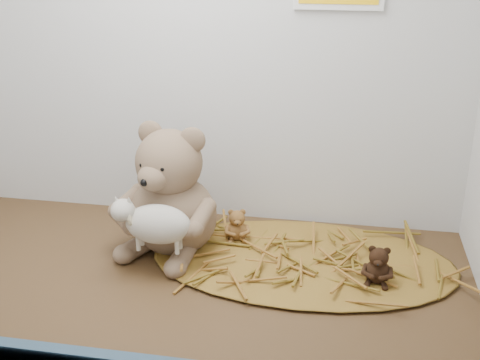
% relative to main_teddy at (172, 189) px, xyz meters
% --- Properties ---
extents(alcove_shell, '(1.20, 0.60, 0.90)m').
position_rel_main_teddy_xyz_m(alcove_shell, '(0.01, -0.02, 0.31)').
color(alcove_shell, '#402716').
rests_on(alcove_shell, ground).
extents(straw_bed, '(0.62, 0.36, 0.01)m').
position_rel_main_teddy_xyz_m(straw_bed, '(0.27, -0.01, -0.13)').
color(straw_bed, brown).
rests_on(straw_bed, shelf_floor).
extents(main_teddy, '(0.28, 0.29, 0.28)m').
position_rel_main_teddy_xyz_m(main_teddy, '(0.00, 0.00, 0.00)').
color(main_teddy, '#917459').
rests_on(main_teddy, shelf_floor).
extents(toy_lamb, '(0.17, 0.10, 0.11)m').
position_rel_main_teddy_xyz_m(toy_lamb, '(0.00, -0.10, -0.03)').
color(toy_lamb, beige).
rests_on(toy_lamb, main_teddy).
extents(mini_teddy_tan, '(0.07, 0.07, 0.07)m').
position_rel_main_teddy_xyz_m(mini_teddy_tan, '(0.13, 0.05, -0.09)').
color(mini_teddy_tan, brown).
rests_on(mini_teddy_tan, straw_bed).
extents(mini_teddy_brown, '(0.07, 0.07, 0.08)m').
position_rel_main_teddy_xyz_m(mini_teddy_brown, '(0.42, -0.07, -0.09)').
color(mini_teddy_brown, black).
rests_on(mini_teddy_brown, straw_bed).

